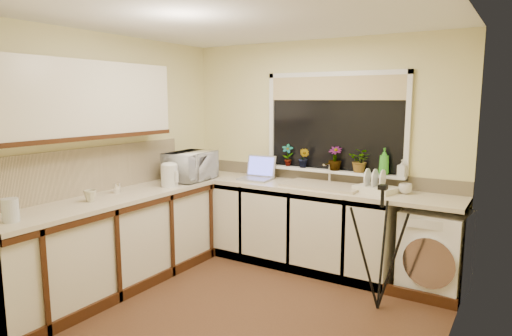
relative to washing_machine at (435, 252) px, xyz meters
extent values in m
plane|color=brown|center=(-1.34, -1.22, -0.39)|extent=(3.20, 3.20, 0.00)
plane|color=white|center=(-1.34, -1.22, 2.06)|extent=(3.20, 3.20, 0.00)
plane|color=beige|center=(-1.34, 0.28, 0.83)|extent=(3.20, 0.00, 3.20)
plane|color=beige|center=(-1.34, -2.72, 0.83)|extent=(3.20, 0.00, 3.20)
plane|color=beige|center=(-2.94, -1.22, 0.83)|extent=(0.00, 3.00, 3.00)
plane|color=beige|center=(0.26, -1.22, 0.83)|extent=(0.00, 3.00, 3.00)
cube|color=silver|center=(-1.66, -0.02, 0.04)|extent=(2.55, 0.60, 0.86)
cube|color=silver|center=(-2.64, -1.52, 0.04)|extent=(0.54, 2.40, 0.86)
cube|color=beige|center=(-1.34, -0.02, 0.49)|extent=(3.20, 0.60, 0.04)
cube|color=beige|center=(-2.64, -1.52, 0.49)|extent=(0.60, 2.40, 0.04)
cube|color=silver|center=(-2.78, -1.67, 1.41)|extent=(0.28, 1.90, 0.70)
cube|color=beige|center=(-2.93, -1.52, 0.73)|extent=(0.02, 2.40, 0.45)
cube|color=beige|center=(-1.34, 0.27, 0.58)|extent=(3.20, 0.02, 0.14)
cube|color=black|center=(-1.14, 0.26, 1.16)|extent=(1.50, 0.02, 1.00)
cube|color=tan|center=(-1.14, 0.24, 1.53)|extent=(1.50, 0.02, 0.25)
cube|color=white|center=(-1.14, 0.21, 0.64)|extent=(1.60, 0.14, 0.03)
cube|color=tan|center=(-1.14, -0.02, 0.52)|extent=(0.82, 0.46, 0.03)
cylinder|color=silver|center=(-1.14, 0.16, 0.63)|extent=(0.03, 0.03, 0.24)
cube|color=white|center=(0.00, 0.00, 0.00)|extent=(0.62, 0.60, 0.79)
cube|color=#9F9FA7|center=(-1.95, -0.06, 0.52)|extent=(0.37, 0.28, 0.02)
cube|color=#5459E4|center=(-1.96, 0.10, 0.65)|extent=(0.36, 0.10, 0.25)
cylinder|color=silver|center=(-2.51, -0.86, 0.62)|extent=(0.17, 0.17, 0.23)
cube|color=silver|center=(-0.58, 0.01, 0.53)|extent=(0.45, 0.38, 0.06)
cylinder|color=silver|center=(-2.59, -2.51, 0.60)|extent=(0.12, 0.12, 0.18)
cylinder|color=white|center=(-2.73, -1.38, 0.56)|extent=(0.07, 0.07, 0.10)
imported|color=white|center=(-2.57, -0.45, 0.67)|extent=(0.44, 0.61, 0.32)
imported|color=#999999|center=(-1.68, 0.20, 0.78)|extent=(0.16, 0.13, 0.25)
imported|color=#999999|center=(-1.46, 0.17, 0.77)|extent=(0.14, 0.12, 0.22)
imported|color=#999999|center=(-1.10, 0.19, 0.79)|extent=(0.17, 0.17, 0.26)
imported|color=#999999|center=(-0.82, 0.20, 0.78)|extent=(0.24, 0.22, 0.25)
imported|color=green|center=(-0.57, 0.19, 0.79)|extent=(0.11, 0.12, 0.27)
imported|color=#999999|center=(-0.39, 0.19, 0.74)|extent=(0.08, 0.08, 0.17)
imported|color=beige|center=(-0.32, 0.07, 0.56)|extent=(0.14, 0.14, 0.10)
imported|color=beige|center=(-2.64, -1.76, 0.56)|extent=(0.13, 0.13, 0.10)
camera|label=1|loc=(0.68, -4.30, 1.42)|focal=31.28mm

